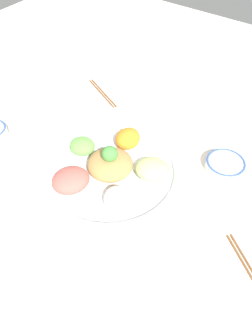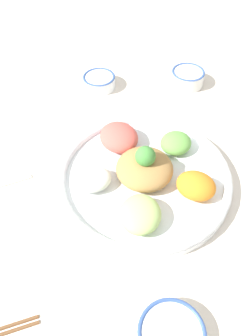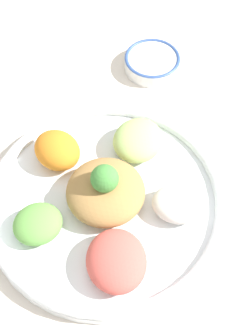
% 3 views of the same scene
% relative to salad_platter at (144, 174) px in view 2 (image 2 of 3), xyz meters
% --- Properties ---
extents(ground_plane, '(2.40, 2.40, 0.00)m').
position_rel_salad_platter_xyz_m(ground_plane, '(0.02, -0.03, -0.03)').
color(ground_plane, silver).
extents(salad_platter, '(0.41, 0.41, 0.11)m').
position_rel_salad_platter_xyz_m(salad_platter, '(0.00, 0.00, 0.00)').
color(salad_platter, white).
rests_on(salad_platter, ground_plane).
extents(sauce_bowl_red, '(0.10, 0.10, 0.04)m').
position_rel_salad_platter_xyz_m(sauce_bowl_red, '(0.24, 0.32, -0.00)').
color(sauce_bowl_red, white).
rests_on(sauce_bowl_red, ground_plane).
extents(rice_bowl_blue, '(0.12, 0.12, 0.03)m').
position_rel_salad_platter_xyz_m(rice_bowl_blue, '(-0.26, -0.23, -0.01)').
color(rice_bowl_blue, white).
rests_on(rice_bowl_blue, ground_plane).
extents(sauce_bowl_dark, '(0.10, 0.10, 0.05)m').
position_rel_salad_platter_xyz_m(sauce_bowl_dark, '(0.41, 0.10, -0.00)').
color(sauce_bowl_dark, white).
rests_on(sauce_bowl_dark, ground_plane).
extents(serving_spoon_main, '(0.10, 0.12, 0.01)m').
position_rel_salad_platter_xyz_m(serving_spoon_main, '(0.26, 0.18, -0.02)').
color(serving_spoon_main, beige).
rests_on(serving_spoon_main, ground_plane).
extents(serving_spoon_extra, '(0.11, 0.08, 0.01)m').
position_rel_salad_platter_xyz_m(serving_spoon_extra, '(-0.21, 0.27, -0.02)').
color(serving_spoon_extra, beige).
rests_on(serving_spoon_extra, ground_plane).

